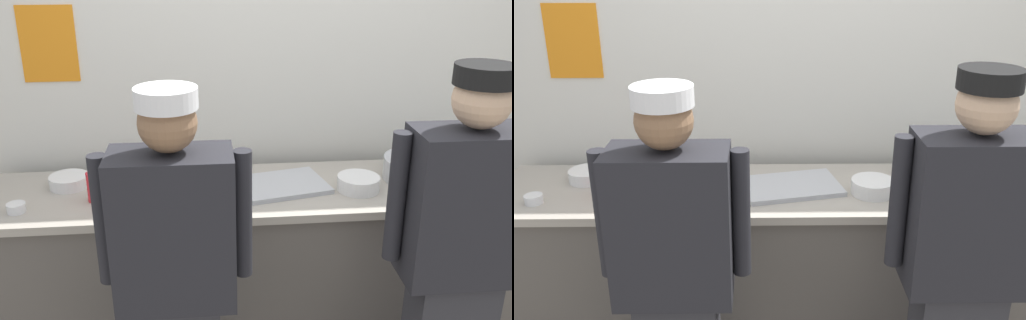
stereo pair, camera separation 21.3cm
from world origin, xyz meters
TOP-DOWN VIEW (x-y plane):
  - wall_back at (-0.00, 0.80)m, footprint 4.79×0.11m
  - prep_counter at (0.00, 0.34)m, footprint 3.05×0.65m
  - chef_near_left at (-0.52, -0.37)m, footprint 0.58×0.24m
  - chef_center at (0.60, -0.36)m, footprint 0.60×0.24m
  - plate_stack_front at (0.36, 0.27)m, footprint 0.21×0.21m
  - plate_stack_rear at (-1.08, 0.45)m, footprint 0.19×0.19m
  - mixing_bowl_steel at (0.71, 0.38)m, footprint 0.37×0.37m
  - sheet_tray at (-0.03, 0.34)m, footprint 0.53×0.41m
  - squeeze_bottle_secondary at (-0.92, 0.27)m, footprint 0.06×0.06m
  - ramekin_orange_sauce at (-0.82, 0.47)m, footprint 0.10×0.10m
  - ramekin_yellow_sauce at (-1.26, 0.18)m, footprint 0.08×0.08m
  - ramekin_red_sauce at (-0.62, 0.30)m, footprint 0.10×0.10m
  - deli_cup at (1.08, 0.16)m, footprint 0.09×0.09m

SIDE VIEW (x-z plane):
  - prep_counter at x=0.00m, z-range 0.00..0.89m
  - chef_near_left at x=-0.52m, z-range 0.05..1.64m
  - chef_center at x=0.60m, z-range 0.06..1.70m
  - sheet_tray at x=-0.03m, z-range 0.89..0.91m
  - ramekin_red_sauce at x=-0.62m, z-range 0.89..0.93m
  - ramekin_yellow_sauce at x=-1.26m, z-range 0.89..0.93m
  - ramekin_orange_sauce at x=-0.82m, z-range 0.89..0.94m
  - plate_stack_rear at x=-1.08m, z-range 0.89..0.95m
  - plate_stack_front at x=0.36m, z-range 0.89..0.96m
  - deli_cup at x=1.08m, z-range 0.89..0.99m
  - mixing_bowl_steel at x=0.71m, z-range 0.89..1.00m
  - squeeze_bottle_secondary at x=-0.92m, z-range 0.88..1.07m
  - wall_back at x=0.00m, z-range 0.00..2.88m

